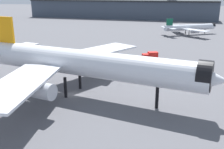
% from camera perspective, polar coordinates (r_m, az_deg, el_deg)
% --- Properties ---
extents(ground, '(900.00, 900.00, 0.00)m').
position_cam_1_polar(ground, '(63.27, -8.80, -4.36)').
color(ground, '#56565B').
extents(airliner_near_gate, '(62.42, 55.85, 17.38)m').
position_cam_1_polar(airliner_near_gate, '(60.86, -6.81, 2.44)').
color(airliner_near_gate, silver).
rests_on(airliner_near_gate, ground).
extents(airliner_far_taxiway, '(33.35, 30.03, 9.43)m').
position_cam_1_polar(airliner_far_taxiway, '(158.19, 16.51, 9.79)').
color(airliner_far_taxiway, silver).
rests_on(airliner_far_taxiway, ground).
extents(terminal_building, '(173.07, 44.64, 33.16)m').
position_cam_1_polar(terminal_building, '(248.93, 1.94, 14.04)').
color(terminal_building, '#3D4756').
rests_on(terminal_building, ground).
extents(service_truck_front, '(5.95, 3.99, 3.00)m').
position_cam_1_polar(service_truck_front, '(94.72, 8.32, 4.02)').
color(service_truck_front, black).
rests_on(service_truck_front, ground).
extents(baggage_cart_trailing, '(2.84, 2.87, 1.82)m').
position_cam_1_polar(baggage_cart_trailing, '(82.93, 19.66, 0.80)').
color(baggage_cart_trailing, black).
rests_on(baggage_cart_trailing, ground).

